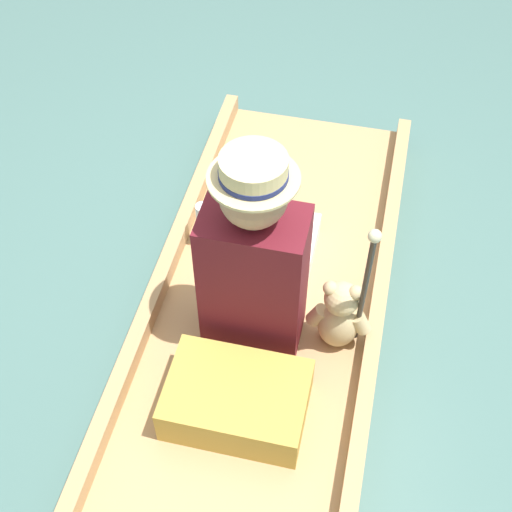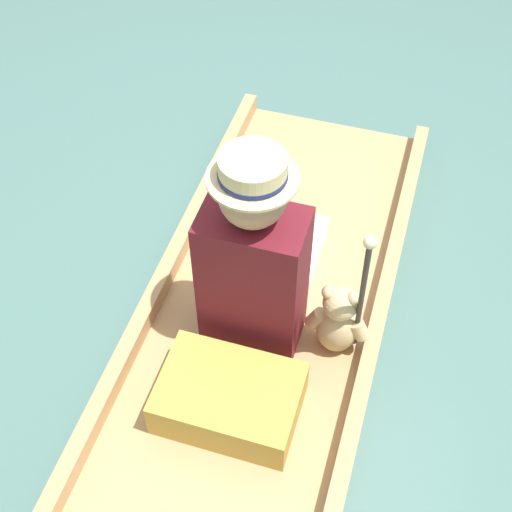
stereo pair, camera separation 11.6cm
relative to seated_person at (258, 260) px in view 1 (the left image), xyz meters
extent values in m
plane|color=#476B66|center=(0.02, 0.09, -0.48)|extent=(16.00, 16.00, 0.00)
cube|color=tan|center=(0.02, 0.09, -0.42)|extent=(0.96, 2.41, 0.12)
cube|color=tan|center=(-0.43, 0.09, -0.32)|extent=(0.06, 2.41, 0.08)
cube|color=tan|center=(0.47, 0.09, -0.32)|extent=(0.06, 2.41, 0.08)
cube|color=#B7933D|center=(0.02, -0.43, -0.28)|extent=(0.50, 0.35, 0.17)
cube|color=white|center=(0.00, 0.29, -0.31)|extent=(0.33, 0.48, 0.11)
cube|color=#5B141E|center=(0.00, -0.07, -0.04)|extent=(0.37, 0.23, 0.65)
cube|color=beige|center=(0.00, 0.05, 0.01)|extent=(0.04, 0.01, 0.36)
cube|color=white|center=(-0.10, 0.05, 0.04)|extent=(0.02, 0.01, 0.39)
cube|color=white|center=(0.10, 0.05, 0.04)|extent=(0.02, 0.01, 0.39)
sphere|color=tan|center=(0.00, -0.07, 0.40)|extent=(0.23, 0.23, 0.23)
cylinder|color=#CCB77F|center=(0.00, -0.07, 0.48)|extent=(0.30, 0.30, 0.01)
cylinder|color=#CCB77F|center=(0.00, -0.07, 0.52)|extent=(0.22, 0.22, 0.07)
cylinder|color=navy|center=(0.00, -0.07, 0.49)|extent=(0.22, 0.22, 0.02)
ellipsoid|color=tan|center=(0.32, -0.05, -0.25)|extent=(0.16, 0.13, 0.23)
sphere|color=tan|center=(0.32, -0.05, -0.08)|extent=(0.13, 0.13, 0.13)
sphere|color=tan|center=(0.32, 0.01, -0.09)|extent=(0.05, 0.05, 0.05)
sphere|color=tan|center=(0.28, -0.05, -0.03)|extent=(0.06, 0.06, 0.06)
sphere|color=tan|center=(0.37, -0.05, -0.03)|extent=(0.06, 0.06, 0.06)
cylinder|color=tan|center=(0.24, -0.05, -0.21)|extent=(0.09, 0.06, 0.10)
cylinder|color=tan|center=(0.41, -0.05, -0.21)|extent=(0.09, 0.06, 0.10)
sphere|color=tan|center=(0.28, -0.02, -0.33)|extent=(0.06, 0.06, 0.06)
sphere|color=tan|center=(0.37, -0.02, -0.33)|extent=(0.06, 0.06, 0.06)
cylinder|color=silver|center=(-0.32, 0.34, -0.36)|extent=(0.10, 0.10, 0.01)
cylinder|color=silver|center=(-0.32, 0.34, -0.33)|extent=(0.01, 0.01, 0.06)
cylinder|color=silver|center=(-0.32, 0.34, -0.21)|extent=(0.06, 0.06, 0.17)
cylinder|color=#2D2823|center=(0.40, -0.09, 0.03)|extent=(0.02, 0.19, 0.78)
sphere|color=beige|center=(0.40, -0.17, 0.41)|extent=(0.04, 0.04, 0.04)
camera|label=1|loc=(0.37, -1.64, 2.00)|focal=50.00mm
camera|label=2|loc=(0.48, -1.61, 2.00)|focal=50.00mm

